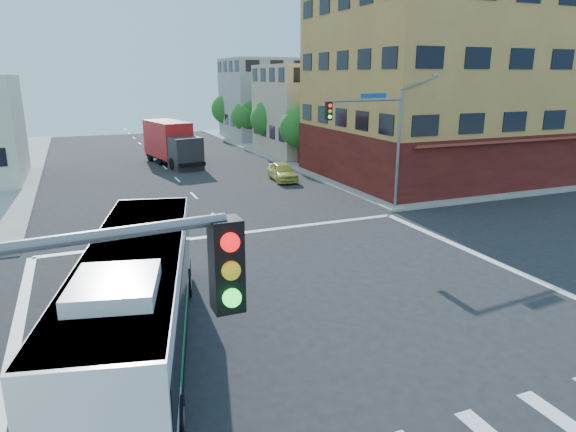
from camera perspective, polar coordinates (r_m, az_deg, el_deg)
name	(u,v)px	position (r m, az deg, el deg)	size (l,w,h in m)	color
ground	(310,308)	(18.56, 2.47, -10.14)	(120.00, 120.00, 0.00)	black
sidewalk_ne	(451,142)	(65.98, 17.61, 7.81)	(50.00, 50.00, 0.15)	gray
corner_building_ne	(442,103)	(43.25, 16.77, 11.98)	(18.10, 15.44, 14.00)	#BA9042
building_east_near	(322,109)	(54.84, 3.75, 11.73)	(12.06, 10.06, 9.00)	tan
building_east_far	(274,99)	(67.65, -1.60, 12.88)	(12.06, 10.06, 10.00)	#979792
signal_mast_ne	(376,129)	(30.60, 9.78, 9.53)	(7.91, 1.13, 8.07)	slate
street_tree_a	(300,125)	(47.30, 1.39, 10.06)	(3.60, 3.60, 5.53)	#351F13
street_tree_b	(270,117)	(54.68, -2.06, 10.95)	(3.80, 3.80, 5.79)	#351F13
street_tree_c	(246,114)	(62.24, -4.68, 11.18)	(3.40, 3.40, 5.29)	#351F13
street_tree_d	(227,107)	(69.85, -6.75, 11.93)	(4.00, 4.00, 6.03)	#351F13
transit_bus	(137,299)	(15.53, -16.41, -8.82)	(5.41, 12.67, 3.67)	black
box_truck	(172,144)	(48.57, -12.75, 7.80)	(4.11, 8.94, 3.88)	#25252A
parked_car	(283,172)	(40.18, -0.61, 4.96)	(1.68, 4.18, 1.42)	#CFC751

